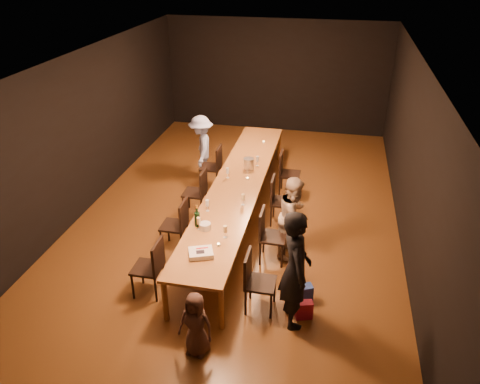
% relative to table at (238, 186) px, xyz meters
% --- Properties ---
extents(ground, '(10.00, 10.00, 0.00)m').
position_rel_table_xyz_m(ground, '(0.00, 0.00, -0.70)').
color(ground, '#492412').
rests_on(ground, ground).
extents(room_shell, '(6.04, 10.04, 3.02)m').
position_rel_table_xyz_m(room_shell, '(0.00, 0.00, 1.38)').
color(room_shell, black).
rests_on(room_shell, ground).
extents(table, '(0.90, 6.00, 0.75)m').
position_rel_table_xyz_m(table, '(0.00, 0.00, 0.00)').
color(table, brown).
rests_on(table, ground).
extents(chair_right_0, '(0.42, 0.42, 0.93)m').
position_rel_table_xyz_m(chair_right_0, '(0.85, -2.40, -0.24)').
color(chair_right_0, black).
rests_on(chair_right_0, ground).
extents(chair_right_1, '(0.42, 0.42, 0.93)m').
position_rel_table_xyz_m(chair_right_1, '(0.85, -1.20, -0.24)').
color(chair_right_1, black).
rests_on(chair_right_1, ground).
extents(chair_right_2, '(0.42, 0.42, 0.93)m').
position_rel_table_xyz_m(chair_right_2, '(0.85, 0.00, -0.24)').
color(chair_right_2, black).
rests_on(chair_right_2, ground).
extents(chair_right_3, '(0.42, 0.42, 0.93)m').
position_rel_table_xyz_m(chair_right_3, '(0.85, 1.20, -0.24)').
color(chair_right_3, black).
rests_on(chair_right_3, ground).
extents(chair_left_0, '(0.42, 0.42, 0.93)m').
position_rel_table_xyz_m(chair_left_0, '(-0.85, -2.40, -0.24)').
color(chair_left_0, black).
rests_on(chair_left_0, ground).
extents(chair_left_1, '(0.42, 0.42, 0.93)m').
position_rel_table_xyz_m(chair_left_1, '(-0.85, -1.20, -0.24)').
color(chair_left_1, black).
rests_on(chair_left_1, ground).
extents(chair_left_2, '(0.42, 0.42, 0.93)m').
position_rel_table_xyz_m(chair_left_2, '(-0.85, 0.00, -0.24)').
color(chair_left_2, black).
rests_on(chair_left_2, ground).
extents(chair_left_3, '(0.42, 0.42, 0.93)m').
position_rel_table_xyz_m(chair_left_3, '(-0.85, 1.20, -0.24)').
color(chair_left_3, black).
rests_on(chair_left_3, ground).
extents(woman_birthday, '(0.58, 0.73, 1.75)m').
position_rel_table_xyz_m(woman_birthday, '(1.33, -2.54, 0.17)').
color(woman_birthday, black).
rests_on(woman_birthday, ground).
extents(woman_tan, '(0.69, 0.80, 1.41)m').
position_rel_table_xyz_m(woman_tan, '(1.15, -0.91, 0.00)').
color(woman_tan, beige).
rests_on(woman_tan, ground).
extents(man_blue, '(0.77, 1.04, 1.45)m').
position_rel_table_xyz_m(man_blue, '(-1.15, 1.56, 0.02)').
color(man_blue, '#99AEEC').
rests_on(man_blue, ground).
extents(child, '(0.48, 0.34, 0.93)m').
position_rel_table_xyz_m(child, '(0.19, -3.37, -0.24)').
color(child, '#472F27').
rests_on(child, ground).
extents(gift_bag_red, '(0.26, 0.19, 0.28)m').
position_rel_table_xyz_m(gift_bag_red, '(1.49, -2.47, -0.56)').
color(gift_bag_red, '#B51B3D').
rests_on(gift_bag_red, ground).
extents(gift_bag_blue, '(0.27, 0.23, 0.28)m').
position_rel_table_xyz_m(gift_bag_blue, '(1.46, -2.12, -0.56)').
color(gift_bag_blue, '#233E9A').
rests_on(gift_bag_blue, ground).
extents(birthday_cake, '(0.42, 0.38, 0.08)m').
position_rel_table_xyz_m(birthday_cake, '(-0.03, -2.33, 0.09)').
color(birthday_cake, white).
rests_on(birthday_cake, table).
extents(plate_stack, '(0.23, 0.23, 0.10)m').
position_rel_table_xyz_m(plate_stack, '(-0.16, -1.64, 0.10)').
color(plate_stack, silver).
rests_on(plate_stack, table).
extents(champagne_bottle, '(0.10, 0.10, 0.37)m').
position_rel_table_xyz_m(champagne_bottle, '(-0.31, -1.57, 0.23)').
color(champagne_bottle, black).
rests_on(champagne_bottle, table).
extents(ice_bucket, '(0.23, 0.23, 0.23)m').
position_rel_table_xyz_m(ice_bucket, '(0.08, 0.65, 0.16)').
color(ice_bucket, '#BCBDC1').
rests_on(ice_bucket, table).
extents(wineglass_0, '(0.06, 0.06, 0.21)m').
position_rel_table_xyz_m(wineglass_0, '(-0.26, -1.66, 0.15)').
color(wineglass_0, beige).
rests_on(wineglass_0, table).
extents(wineglass_1, '(0.06, 0.06, 0.21)m').
position_rel_table_xyz_m(wineglass_1, '(0.20, -1.81, 0.15)').
color(wineglass_1, beige).
rests_on(wineglass_1, table).
extents(wineglass_2, '(0.06, 0.06, 0.21)m').
position_rel_table_xyz_m(wineglass_2, '(-0.28, -1.09, 0.15)').
color(wineglass_2, silver).
rests_on(wineglass_2, table).
extents(wineglass_3, '(0.06, 0.06, 0.21)m').
position_rel_table_xyz_m(wineglass_3, '(0.26, -0.77, 0.15)').
color(wineglass_3, beige).
rests_on(wineglass_3, table).
extents(wineglass_4, '(0.06, 0.06, 0.21)m').
position_rel_table_xyz_m(wineglass_4, '(-0.23, 0.18, 0.15)').
color(wineglass_4, silver).
rests_on(wineglass_4, table).
extents(wineglass_5, '(0.06, 0.06, 0.21)m').
position_rel_table_xyz_m(wineglass_5, '(0.23, 0.83, 0.15)').
color(wineglass_5, silver).
rests_on(wineglass_5, table).
extents(tealight_near, '(0.05, 0.05, 0.03)m').
position_rel_table_xyz_m(tealight_near, '(0.15, -2.04, 0.06)').
color(tealight_near, '#B2B7B2').
rests_on(tealight_near, table).
extents(tealight_mid, '(0.05, 0.05, 0.03)m').
position_rel_table_xyz_m(tealight_mid, '(0.15, 0.20, 0.06)').
color(tealight_mid, '#B2B7B2').
rests_on(tealight_mid, table).
extents(tealight_far, '(0.05, 0.05, 0.03)m').
position_rel_table_xyz_m(tealight_far, '(0.15, 2.07, 0.06)').
color(tealight_far, '#B2B7B2').
rests_on(tealight_far, table).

